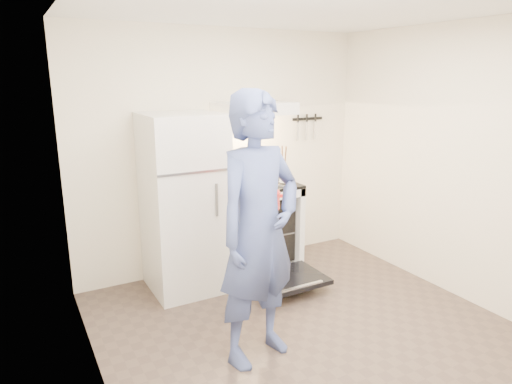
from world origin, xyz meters
TOP-DOWN VIEW (x-y plane):
  - floor at (0.00, 0.00)m, footprint 3.60×3.60m
  - back_wall at (0.00, 1.80)m, footprint 3.20×0.02m
  - refrigerator at (-0.58, 1.45)m, footprint 0.70×0.70m
  - stove_body at (0.23, 1.48)m, footprint 0.76×0.65m
  - cooktop at (0.23, 1.48)m, footprint 0.76×0.65m
  - backsplash at (0.23, 1.76)m, footprint 0.76×0.07m
  - oven_door at (0.23, 0.88)m, footprint 0.70×0.54m
  - oven_rack at (0.23, 1.48)m, footprint 0.60×0.52m
  - range_hood at (0.23, 1.55)m, footprint 0.76×0.50m
  - knife_strip at (1.05, 1.79)m, footprint 0.40×0.02m
  - pizza_stone at (0.18, 1.54)m, footprint 0.36×0.36m
  - tea_kettle at (-0.06, 1.63)m, footprint 0.25×0.20m
  - utensil_jar at (0.43, 1.28)m, footprint 0.11×0.11m
  - person at (-0.51, 0.12)m, footprint 0.81×0.63m
  - dutch_oven at (-0.27, 0.49)m, footprint 0.35×0.28m

SIDE VIEW (x-z plane):
  - floor at x=0.00m, z-range 0.00..0.00m
  - oven_door at x=0.23m, z-range 0.10..0.15m
  - oven_rack at x=0.23m, z-range 0.43..0.45m
  - pizza_stone at x=0.18m, z-range 0.45..0.46m
  - stove_body at x=0.23m, z-range 0.00..0.92m
  - refrigerator at x=-0.58m, z-range 0.00..1.70m
  - cooktop at x=0.23m, z-range 0.92..0.95m
  - person at x=-0.51m, z-range 0.00..1.95m
  - utensil_jar at x=0.43m, z-range 0.98..1.11m
  - backsplash at x=0.23m, z-range 0.95..1.15m
  - dutch_oven at x=-0.27m, z-range 0.96..1.19m
  - tea_kettle at x=-0.06m, z-range 0.95..1.25m
  - back_wall at x=0.00m, z-range 0.00..2.50m
  - knife_strip at x=1.05m, z-range 1.54..1.56m
  - range_hood at x=0.23m, z-range 1.65..1.77m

